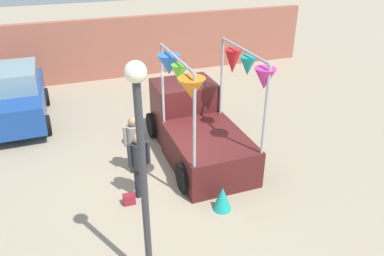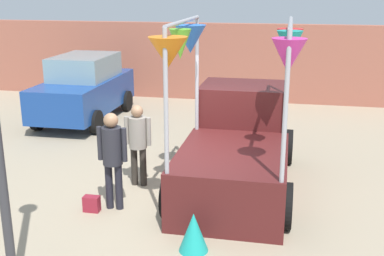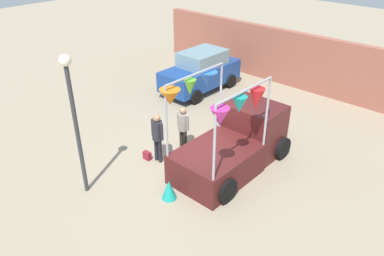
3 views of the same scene
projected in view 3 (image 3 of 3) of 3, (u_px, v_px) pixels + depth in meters
ground_plane at (197, 165)px, 12.37m from camera, size 60.00×60.00×0.00m
vendor_truck at (236, 140)px, 12.00m from camera, size 2.46×4.13×3.25m
parked_car at (201, 71)px, 17.36m from camera, size 1.88×4.00×1.88m
person_customer at (157, 133)px, 12.07m from camera, size 0.53×0.34×1.74m
person_vendor at (183, 125)px, 12.75m from camera, size 0.53×0.34×1.62m
handbag at (147, 156)px, 12.59m from camera, size 0.28×0.16×0.28m
street_lamp at (73, 108)px, 9.89m from camera, size 0.32×0.32×4.20m
brick_boundary_wall at (316, 65)px, 17.04m from camera, size 18.00×0.36×2.60m
folded_kite_bundle_teal at (169, 190)px, 10.74m from camera, size 0.51×0.51×0.60m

